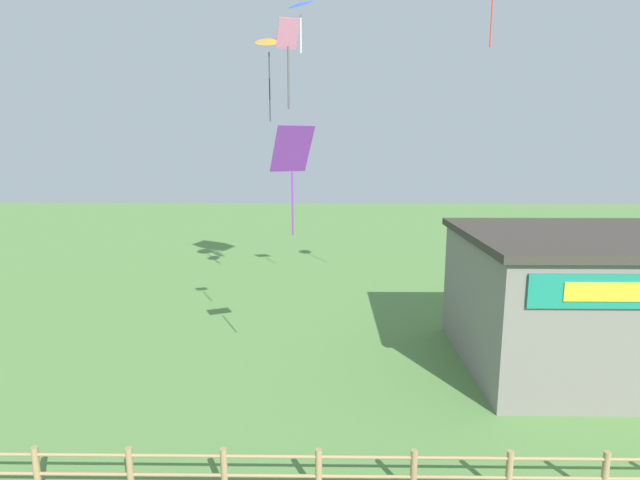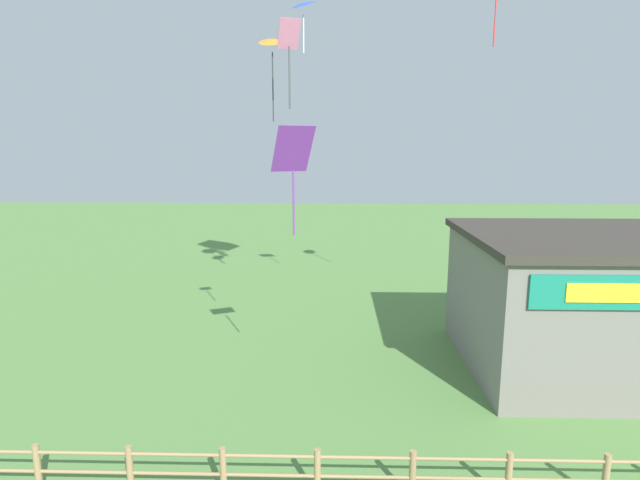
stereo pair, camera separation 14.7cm
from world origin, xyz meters
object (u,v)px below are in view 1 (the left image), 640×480
Objects in this scene: seaside_building at (580,300)px; kite_pink_diamond at (288,48)px; kite_orange_delta at (269,44)px; kite_purple_streamer at (292,157)px; kite_blue_delta at (301,5)px.

kite_pink_diamond is at bearing -165.58° from seaside_building.
kite_orange_delta is (-1.33, 7.66, 1.58)m from kite_pink_diamond.
kite_pink_diamond reaches higher than kite_purple_streamer.
kite_orange_delta is at bearing 100.19° from kite_purple_streamer.
kite_blue_delta is (-9.03, 2.58, 9.55)m from seaside_building.
kite_blue_delta is 0.54× the size of kite_orange_delta.
kite_pink_diamond is (-0.07, -4.92, -2.28)m from kite_blue_delta.
kite_blue_delta is at bearing 164.07° from seaside_building.
kite_purple_streamer is at bearing -79.81° from kite_orange_delta.
kite_purple_streamer is at bearing -89.80° from kite_blue_delta.
kite_orange_delta is (-10.44, 5.32, 8.86)m from seaside_building.
seaside_building is 11.89m from kite_pink_diamond.
kite_pink_diamond is at bearing -90.87° from kite_blue_delta.
kite_purple_streamer is at bearing -70.43° from kite_pink_diamond.
kite_blue_delta reaches higher than seaside_building.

